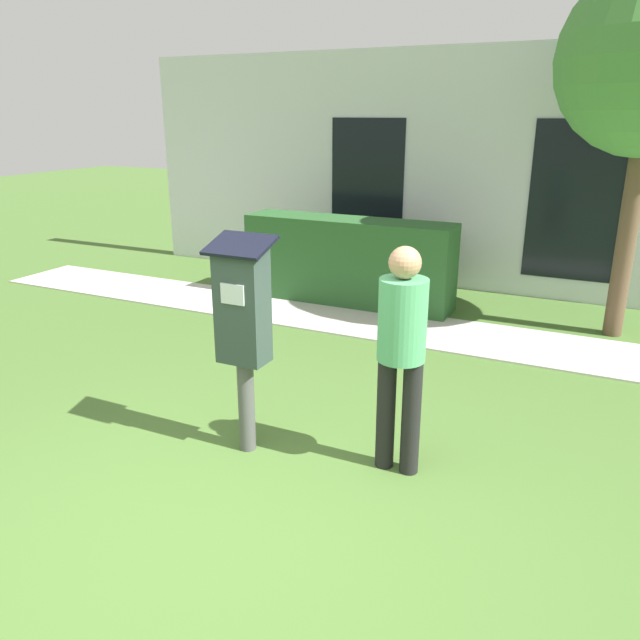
{
  "coord_description": "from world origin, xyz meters",
  "views": [
    {
      "loc": [
        1.95,
        -2.53,
        2.37
      ],
      "look_at": [
        0.23,
        1.03,
        1.05
      ],
      "focal_mm": 35.0,
      "sensor_mm": 36.0,
      "label": 1
    }
  ],
  "objects_px": {
    "person_standing": "(401,344)",
    "outdoor_chair_middle": "(432,257)",
    "outdoor_chair_left": "(354,254)",
    "parking_meter": "(243,318)"
  },
  "relations": [
    {
      "from": "parking_meter",
      "to": "person_standing",
      "type": "distance_m",
      "value": 1.11
    },
    {
      "from": "parking_meter",
      "to": "outdoor_chair_middle",
      "type": "height_order",
      "value": "parking_meter"
    },
    {
      "from": "person_standing",
      "to": "outdoor_chair_middle",
      "type": "distance_m",
      "value": 4.47
    },
    {
      "from": "outdoor_chair_middle",
      "to": "outdoor_chair_left",
      "type": "bearing_deg",
      "value": -141.36
    },
    {
      "from": "parking_meter",
      "to": "outdoor_chair_middle",
      "type": "xyz_separation_m",
      "value": [
        0.06,
        4.56,
        -0.49
      ]
    },
    {
      "from": "parking_meter",
      "to": "outdoor_chair_left",
      "type": "height_order",
      "value": "parking_meter"
    },
    {
      "from": "person_standing",
      "to": "outdoor_chair_left",
      "type": "bearing_deg",
      "value": 109.06
    },
    {
      "from": "person_standing",
      "to": "outdoor_chair_middle",
      "type": "height_order",
      "value": "person_standing"
    },
    {
      "from": "parking_meter",
      "to": "outdoor_chair_middle",
      "type": "bearing_deg",
      "value": 89.2
    },
    {
      "from": "person_standing",
      "to": "outdoor_chair_middle",
      "type": "bearing_deg",
      "value": 95.66
    }
  ]
}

